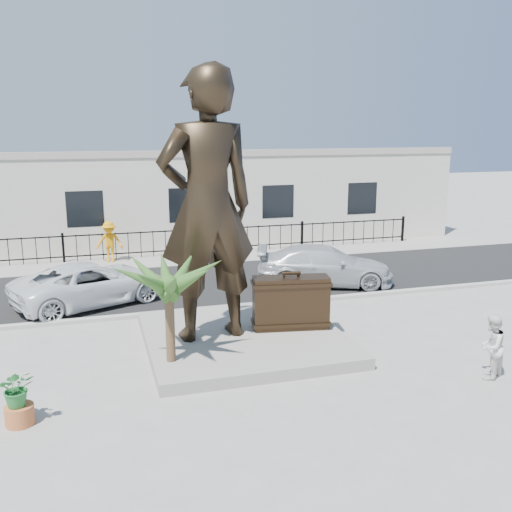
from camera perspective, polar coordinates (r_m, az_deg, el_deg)
The scene contains 16 objects.
ground at distance 14.52m, azimuth 2.27°, elevation -10.60°, with size 100.00×100.00×0.00m, color #9E9991.
street at distance 21.83m, azimuth -4.45°, elevation -2.51°, with size 40.00×7.00×0.01m, color black.
curb at distance 18.54m, azimuth -2.19°, elevation -5.10°, with size 40.00×0.25×0.12m, color #A5A399.
far_sidewalk at distance 25.64m, azimuth -6.32°, elevation -0.21°, with size 40.00×2.50×0.02m, color #9E9991.
plinth at distance 15.65m, azimuth -1.25°, elevation -8.21°, with size 5.20×5.20×0.30m, color gray.
fence at distance 26.28m, azimuth -6.66°, elevation 1.42°, with size 22.00×0.10×1.20m, color black.
building at distance 30.13m, azimuth -8.12°, elevation 5.92°, with size 28.00×7.00×4.40m, color silver.
statue at distance 14.59m, azimuth -4.92°, elevation 4.98°, with size 2.54×1.67×6.98m, color black.
suitcase at distance 15.78m, azimuth 3.50°, elevation -4.67°, with size 2.07×0.66×1.46m, color black.
tourist at distance 14.48m, azimuth 22.47°, elevation -8.37°, with size 0.75×0.59×1.55m, color white.
car_white at distance 19.56m, azimuth -16.15°, elevation -2.67°, with size 2.32×5.04×1.40m, color silver.
car_silver at distance 21.26m, azimuth 6.89°, elevation -0.95°, with size 2.03×4.99×1.45m, color #B4B7B9.
worker at distance 25.38m, azimuth -14.44°, elevation 1.39°, with size 1.14×0.66×1.77m, color orange.
palm_tree at distance 14.13m, azimuth -8.43°, elevation -11.42°, with size 1.80×1.80×3.20m, color #2D531E, non-canonical shape.
planter at distance 12.60m, azimuth -22.56°, elevation -14.46°, with size 0.56×0.56×0.40m, color #B45F2F.
shrub at distance 12.36m, azimuth -22.79°, elevation -12.06°, with size 0.69×0.59×0.76m, color #236C2D.
Camera 1 is at (-4.30, -12.61, 5.78)m, focal length 40.00 mm.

